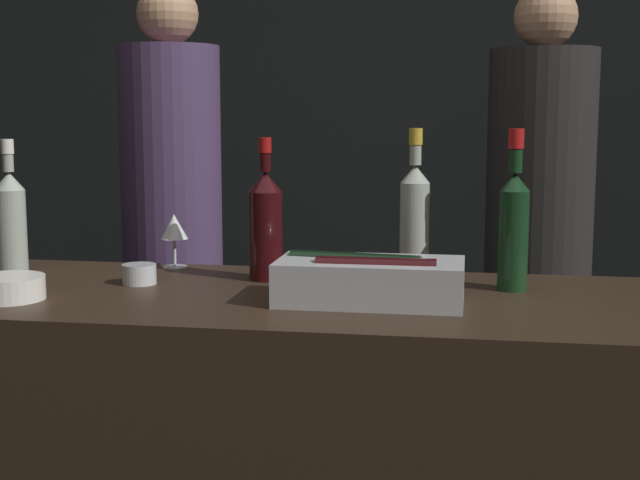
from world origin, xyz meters
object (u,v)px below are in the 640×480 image
at_px(bowl_white, 8,287).
at_px(white_wine_bottle, 11,218).
at_px(person_blond_tee, 539,223).
at_px(red_wine_bottle_tall, 266,222).
at_px(ice_bin_with_bottles, 369,279).
at_px(wine_glass, 174,229).
at_px(red_wine_bottle_burgundy, 514,223).
at_px(person_in_hoodie, 172,217).
at_px(rose_wine_bottle, 415,217).
at_px(candle_votive, 139,274).

height_order(bowl_white, white_wine_bottle, white_wine_bottle).
bearing_deg(person_blond_tee, red_wine_bottle_tall, 29.71).
relative_size(ice_bin_with_bottles, wine_glass, 2.79).
relative_size(wine_glass, red_wine_bottle_burgundy, 0.39).
bearing_deg(white_wine_bottle, bowl_white, -63.07).
height_order(wine_glass, person_in_hoodie, person_in_hoodie).
bearing_deg(wine_glass, bowl_white, -116.40).
xyz_separation_m(red_wine_bottle_tall, person_blond_tee, (0.72, 1.00, -0.11)).
xyz_separation_m(ice_bin_with_bottles, red_wine_bottle_burgundy, (0.31, 0.19, 0.10)).
bearing_deg(bowl_white, red_wine_bottle_burgundy, 15.15).
height_order(ice_bin_with_bottles, white_wine_bottle, white_wine_bottle).
relative_size(rose_wine_bottle, red_wine_bottle_tall, 1.06).
relative_size(bowl_white, person_blond_tee, 0.09).
height_order(candle_votive, red_wine_bottle_burgundy, red_wine_bottle_burgundy).
bearing_deg(red_wine_bottle_tall, white_wine_bottle, -179.81).
bearing_deg(white_wine_bottle, candle_votive, -15.27).
bearing_deg(ice_bin_with_bottles, person_blond_tee, 70.07).
relative_size(wine_glass, person_blond_tee, 0.08).
relative_size(candle_votive, red_wine_bottle_burgundy, 0.22).
bearing_deg(candle_votive, person_in_hoodie, 104.49).
height_order(candle_votive, person_blond_tee, person_blond_tee).
bearing_deg(person_blond_tee, bowl_white, 22.83).
relative_size(candle_votive, person_in_hoodie, 0.04).
relative_size(red_wine_bottle_tall, person_in_hoodie, 0.19).
distance_m(bowl_white, wine_glass, 0.52).
relative_size(red_wine_bottle_burgundy, person_blond_tee, 0.21).
xyz_separation_m(red_wine_bottle_burgundy, person_in_hoodie, (-1.13, 0.89, -0.11)).
distance_m(wine_glass, rose_wine_bottle, 0.64).
bearing_deg(rose_wine_bottle, wine_glass, 173.45).
xyz_separation_m(rose_wine_bottle, red_wine_bottle_tall, (-0.36, -0.06, -0.01)).
bearing_deg(rose_wine_bottle, red_wine_bottle_tall, -171.20).
bearing_deg(red_wine_bottle_tall, red_wine_bottle_burgundy, -2.99).
bearing_deg(person_in_hoodie, person_blond_tee, -106.79).
xyz_separation_m(bowl_white, red_wine_bottle_tall, (0.51, 0.33, 0.11)).
bearing_deg(person_in_hoodie, candle_votive, 171.41).
bearing_deg(rose_wine_bottle, white_wine_bottle, -176.78).
relative_size(red_wine_bottle_burgundy, person_in_hoodie, 0.20).
bearing_deg(ice_bin_with_bottles, red_wine_bottle_tall, 141.17).
bearing_deg(person_in_hoodie, ice_bin_with_bottles, -166.13).
distance_m(ice_bin_with_bottles, rose_wine_bottle, 0.31).
xyz_separation_m(wine_glass, rose_wine_bottle, (0.64, -0.07, 0.05)).
bearing_deg(white_wine_bottle, red_wine_bottle_burgundy, -1.30).
xyz_separation_m(candle_votive, white_wine_bottle, (-0.38, 0.10, 0.12)).
relative_size(wine_glass, rose_wine_bottle, 0.39).
bearing_deg(person_in_hoodie, red_wine_bottle_tall, -171.12).
distance_m(bowl_white, white_wine_bottle, 0.38).
xyz_separation_m(wine_glass, red_wine_bottle_burgundy, (0.87, -0.16, 0.05)).
bearing_deg(red_wine_bottle_burgundy, wine_glass, 169.60).
bearing_deg(person_in_hoodie, rose_wine_bottle, -155.03).
bearing_deg(rose_wine_bottle, candle_votive, -165.88).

